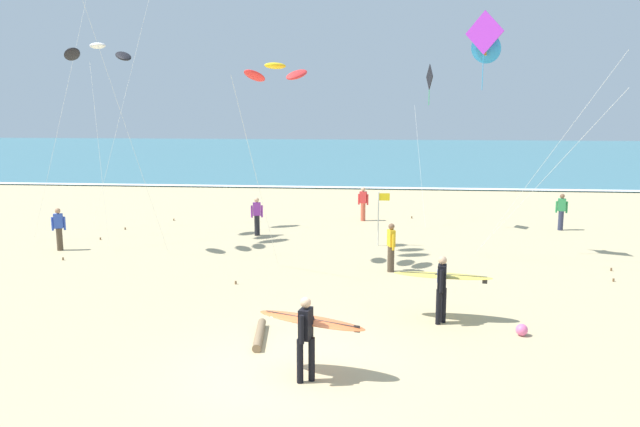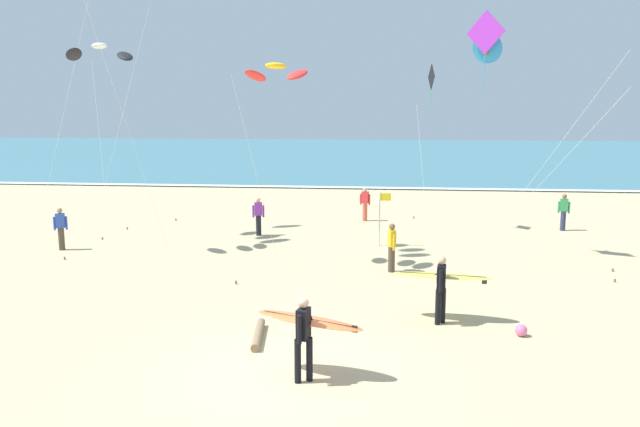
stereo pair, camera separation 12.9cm
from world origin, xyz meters
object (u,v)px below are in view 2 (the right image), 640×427
Objects in this scene: kite_arc_ivory_extra at (100,53)px; beach_ball at (521,330)px; bystander_yellow_top at (392,247)px; surfer_lead at (307,327)px; lifeguard_flag at (381,213)px; kite_diamond_violet_far at (488,39)px; surfer_trailing at (442,280)px; kite_diamond_charcoal_near at (431,83)px; bystander_blue_top at (61,228)px; driftwood_log at (258,334)px; bystander_green_top at (564,212)px; bystander_purple_top at (258,216)px; bystander_red_top at (365,204)px; kite_delta_cobalt_high at (489,49)px; kite_arc_golden_close at (276,72)px.

beach_ball is at bearing -29.16° from kite_arc_ivory_extra.
surfer_lead is at bearing -101.70° from bystander_yellow_top.
lifeguard_flag is at bearing 83.71° from surfer_lead.
kite_diamond_violet_far reaches higher than lifeguard_flag.
surfer_trailing is 0.29× the size of kite_diamond_violet_far.
kite_diamond_charcoal_near is 0.83× the size of kite_diamond_violet_far.
bystander_blue_top reaches higher than driftwood_log.
kite_diamond_charcoal_near is 4.42× the size of bystander_blue_top.
kite_diamond_violet_far is at bearing 54.39° from driftwood_log.
kite_diamond_violet_far is 4.03× the size of lifeguard_flag.
surfer_lead is 18.36m from bystander_green_top.
surfer_lead is 1.42× the size of bystander_purple_top.
surfer_lead reaches higher than bystander_red_top.
kite_delta_cobalt_high is 27.85× the size of beach_ball.
kite_diamond_charcoal_near is 5.04m from kite_delta_cobalt_high.
kite_delta_cobalt_high is (2.02, 7.46, 6.18)m from surfer_trailing.
beach_ball is (4.14, -14.59, -0.67)m from bystander_red_top.
beach_ball is at bearing 7.46° from driftwood_log.
surfer_lead is 0.32× the size of kite_diamond_charcoal_near.
kite_arc_ivory_extra is 4.71× the size of bystander_green_top.
bystander_blue_top is at bearing 171.28° from bystander_yellow_top.
bystander_green_top is 20.44m from bystander_blue_top.
bystander_yellow_top is at bearing -6.16° from kite_arc_golden_close.
kite_diamond_charcoal_near is 6.29m from bystander_red_top.
surfer_lead is 1.08× the size of lifeguard_flag.
surfer_lead is 8.45m from bystander_yellow_top.
kite_arc_golden_close is at bearing -71.19° from bystander_purple_top.
surfer_trailing is 4.79m from bystander_yellow_top.
lifeguard_flag is (1.33, 12.08, 0.22)m from surfer_lead.
lifeguard_flag is 1.22× the size of driftwood_log.
kite_diamond_violet_far is (1.92, 7.01, 6.48)m from surfer_trailing.
kite_diamond_charcoal_near is at bearing 17.48° from bystander_purple_top.
kite_arc_ivory_extra is at bearing 150.84° from beach_ball.
bystander_red_top is 15.18m from beach_ball.
bystander_blue_top is 7.57m from bystander_purple_top.
lifeguard_flag is (0.79, -5.29, 0.45)m from bystander_red_top.
lifeguard_flag is (-0.38, 3.80, 0.45)m from bystander_yellow_top.
kite_delta_cobalt_high is 13.57m from kite_arc_ivory_extra.
kite_diamond_violet_far is 5.33× the size of bystander_red_top.
kite_diamond_charcoal_near is at bearing 61.89° from lifeguard_flag.
driftwood_log is (-1.92, -15.38, -0.72)m from bystander_red_top.
kite_diamond_charcoal_near is 4.42× the size of bystander_yellow_top.
kite_diamond_charcoal_near reaches higher than surfer_trailing.
kite_delta_cobalt_high reaches higher than bystander_green_top.
beach_ball is (6.75, -5.90, -6.21)m from kite_arc_golden_close.
bystander_blue_top is (-15.41, -0.95, -6.42)m from kite_delta_cobalt_high.
kite_delta_cobalt_high is at bearing 41.35° from bystander_yellow_top.
kite_arc_ivory_extra is 12.27m from bystander_yellow_top.
kite_arc_ivory_extra is 3.56× the size of lifeguard_flag.
kite_diamond_charcoal_near reaches higher than bystander_purple_top.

